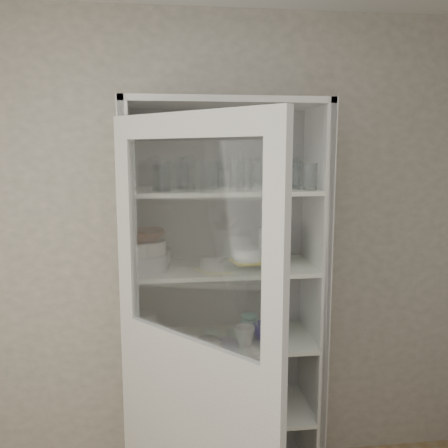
% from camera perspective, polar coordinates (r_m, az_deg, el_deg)
% --- Properties ---
extents(wall_back, '(3.60, 0.02, 2.60)m').
position_cam_1_polar(wall_back, '(2.67, -4.86, -3.14)').
color(wall_back, '#9D998B').
rests_on(wall_back, ground).
extents(pantry_cabinet, '(1.00, 0.45, 2.10)m').
position_cam_1_polar(pantry_cabinet, '(2.63, -0.17, -11.46)').
color(pantry_cabinet, beige).
rests_on(pantry_cabinet, floor).
extents(cupboard_door, '(0.63, 0.70, 2.00)m').
position_cam_1_polar(cupboard_door, '(2.08, -3.80, -19.36)').
color(cupboard_door, beige).
rests_on(cupboard_door, floor).
extents(tumbler_0, '(0.07, 0.07, 0.13)m').
position_cam_1_polar(tumbler_0, '(2.27, -7.42, 5.52)').
color(tumbler_0, silver).
rests_on(tumbler_0, shelf_glass).
extents(tumbler_1, '(0.07, 0.07, 0.13)m').
position_cam_1_polar(tumbler_1, '(2.27, -7.79, 5.53)').
color(tumbler_1, silver).
rests_on(tumbler_1, shelf_glass).
extents(tumbler_2, '(0.10, 0.10, 0.15)m').
position_cam_1_polar(tumbler_2, '(2.29, -4.42, 5.89)').
color(tumbler_2, silver).
rests_on(tumbler_2, shelf_glass).
extents(tumbler_3, '(0.08, 0.08, 0.15)m').
position_cam_1_polar(tumbler_3, '(2.27, 2.46, 5.85)').
color(tumbler_3, silver).
rests_on(tumbler_3, shelf_glass).
extents(tumbler_4, '(0.09, 0.09, 0.15)m').
position_cam_1_polar(tumbler_4, '(2.30, 1.57, 5.87)').
color(tumbler_4, silver).
rests_on(tumbler_4, shelf_glass).
extents(tumbler_5, '(0.08, 0.08, 0.13)m').
position_cam_1_polar(tumbler_5, '(2.35, 8.39, 5.69)').
color(tumbler_5, silver).
rests_on(tumbler_5, shelf_glass).
extents(tumbler_6, '(0.07, 0.07, 0.13)m').
position_cam_1_polar(tumbler_6, '(2.36, 10.38, 5.61)').
color(tumbler_6, silver).
rests_on(tumbler_6, shelf_glass).
extents(tumbler_7, '(0.10, 0.10, 0.14)m').
position_cam_1_polar(tumbler_7, '(2.41, -6.10, 5.92)').
color(tumbler_7, silver).
rests_on(tumbler_7, shelf_glass).
extents(tumbler_8, '(0.06, 0.06, 0.12)m').
position_cam_1_polar(tumbler_8, '(2.39, -4.81, 5.68)').
color(tumbler_8, silver).
rests_on(tumbler_8, shelf_glass).
extents(tumbler_9, '(0.08, 0.08, 0.14)m').
position_cam_1_polar(tumbler_9, '(2.39, -1.31, 5.90)').
color(tumbler_9, silver).
rests_on(tumbler_9, shelf_glass).
extents(tumbler_10, '(0.08, 0.08, 0.13)m').
position_cam_1_polar(tumbler_10, '(2.42, -2.98, 5.85)').
color(tumbler_10, silver).
rests_on(tumbler_10, shelf_glass).
extents(tumbler_11, '(0.07, 0.07, 0.13)m').
position_cam_1_polar(tumbler_11, '(2.43, 4.04, 5.83)').
color(tumbler_11, silver).
rests_on(tumbler_11, shelf_glass).
extents(goblet_0, '(0.08, 0.08, 0.19)m').
position_cam_1_polar(goblet_0, '(2.52, -4.31, 6.57)').
color(goblet_0, silver).
rests_on(goblet_0, shelf_glass).
extents(goblet_1, '(0.08, 0.08, 0.17)m').
position_cam_1_polar(goblet_1, '(2.48, -5.24, 6.35)').
color(goblet_1, silver).
rests_on(goblet_1, shelf_glass).
extents(goblet_2, '(0.08, 0.08, 0.18)m').
position_cam_1_polar(goblet_2, '(2.51, -0.14, 6.50)').
color(goblet_2, silver).
rests_on(goblet_2, shelf_glass).
extents(goblet_3, '(0.08, 0.08, 0.17)m').
position_cam_1_polar(goblet_3, '(2.60, 8.74, 6.36)').
color(goblet_3, silver).
rests_on(goblet_3, shelf_glass).
extents(plate_stack_front, '(0.24, 0.24, 0.08)m').
position_cam_1_polar(plate_stack_front, '(2.40, -9.59, -4.56)').
color(plate_stack_front, silver).
rests_on(plate_stack_front, shelf_plates).
extents(plate_stack_back, '(0.20, 0.20, 0.07)m').
position_cam_1_polar(plate_stack_back, '(2.58, -8.65, -3.75)').
color(plate_stack_back, silver).
rests_on(plate_stack_back, shelf_plates).
extents(cream_bowl, '(0.23, 0.23, 0.07)m').
position_cam_1_polar(cream_bowl, '(2.38, -9.63, -2.79)').
color(cream_bowl, silver).
rests_on(cream_bowl, plate_stack_front).
extents(terracotta_bowl, '(0.26, 0.26, 0.05)m').
position_cam_1_polar(terracotta_bowl, '(2.37, -9.67, -1.35)').
color(terracotta_bowl, '#593021').
rests_on(terracotta_bowl, cream_bowl).
extents(glass_platter, '(0.31, 0.31, 0.02)m').
position_cam_1_polar(glass_platter, '(2.48, 2.93, -4.80)').
color(glass_platter, silver).
rests_on(glass_platter, shelf_plates).
extents(yellow_trivet, '(0.19, 0.19, 0.01)m').
position_cam_1_polar(yellow_trivet, '(2.47, 2.93, -4.49)').
color(yellow_trivet, yellow).
rests_on(yellow_trivet, glass_platter).
extents(white_ramekin, '(0.19, 0.19, 0.06)m').
position_cam_1_polar(white_ramekin, '(2.47, 2.94, -3.63)').
color(white_ramekin, silver).
rests_on(white_ramekin, yellow_trivet).
extents(grey_bowl_stack, '(0.15, 0.15, 0.20)m').
position_cam_1_polar(grey_bowl_stack, '(2.48, 5.86, -2.65)').
color(grey_bowl_stack, '#B2BFBD').
rests_on(grey_bowl_stack, shelf_plates).
extents(mug_blue, '(0.12, 0.12, 0.09)m').
position_cam_1_polar(mug_blue, '(2.58, 4.82, -12.73)').
color(mug_blue, '#15138F').
rests_on(mug_blue, shelf_mugs).
extents(mug_teal, '(0.12, 0.12, 0.11)m').
position_cam_1_polar(mug_teal, '(2.66, 6.27, -11.87)').
color(mug_teal, '#1B7468').
rests_on(mug_teal, shelf_mugs).
extents(mug_white, '(0.13, 0.13, 0.10)m').
position_cam_1_polar(mug_white, '(2.50, 2.49, -13.33)').
color(mug_white, silver).
rests_on(mug_white, shelf_mugs).
extents(teal_jar, '(0.09, 0.09, 0.11)m').
position_cam_1_polar(teal_jar, '(2.63, 3.09, -12.09)').
color(teal_jar, '#1B7468').
rests_on(teal_jar, shelf_mugs).
extents(measuring_cups, '(0.11, 0.11, 0.04)m').
position_cam_1_polar(measuring_cups, '(2.49, -1.95, -14.09)').
color(measuring_cups, '#B2B1B6').
rests_on(measuring_cups, shelf_mugs).
extents(white_canister, '(0.13, 0.13, 0.14)m').
position_cam_1_polar(white_canister, '(2.61, -9.31, -11.98)').
color(white_canister, silver).
rests_on(white_canister, shelf_mugs).
extents(cream_dish, '(0.26, 0.26, 0.07)m').
position_cam_1_polar(cream_dish, '(2.75, -4.59, -20.83)').
color(cream_dish, silver).
rests_on(cream_dish, shelf_bot).
extents(tin_box, '(0.21, 0.16, 0.06)m').
position_cam_1_polar(tin_box, '(2.77, 2.21, -20.65)').
color(tin_box, '#B1B1B1').
rests_on(tin_box, shelf_bot).
extents(tumbler_12, '(0.07, 0.07, 0.15)m').
position_cam_1_polar(tumbler_12, '(2.27, -7.37, 5.74)').
color(tumbler_12, silver).
rests_on(tumbler_12, shelf_glass).
extents(tumbler_13, '(0.07, 0.07, 0.13)m').
position_cam_1_polar(tumbler_13, '(2.43, 9.01, 5.74)').
color(tumbler_13, silver).
rests_on(tumbler_13, shelf_glass).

